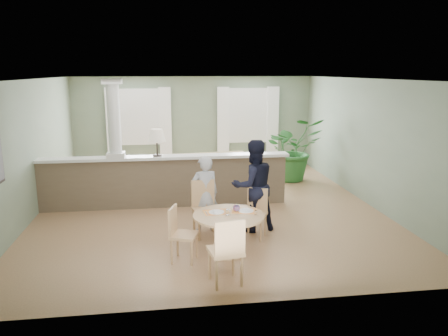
{
  "coord_description": "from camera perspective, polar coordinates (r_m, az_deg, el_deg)",
  "views": [
    {
      "loc": [
        -0.9,
        -8.9,
        2.87
      ],
      "look_at": [
        0.2,
        -1.0,
        1.08
      ],
      "focal_mm": 35.0,
      "sensor_mm": 36.0,
      "label": 1
    }
  ],
  "objects": [
    {
      "name": "pony_wall",
      "position": [
        9.36,
        -8.22,
        -0.85
      ],
      "size": [
        5.32,
        0.38,
        2.7
      ],
      "color": "brown",
      "rests_on": "ground"
    },
    {
      "name": "chair_side",
      "position": [
        6.75,
        -5.8,
        -8.24
      ],
      "size": [
        0.49,
        0.49,
        0.85
      ],
      "rotation": [
        0.0,
        0.0,
        1.24
      ],
      "color": "tan",
      "rests_on": "ground"
    },
    {
      "name": "child_person",
      "position": [
        7.86,
        -2.55,
        -3.4
      ],
      "size": [
        0.55,
        0.41,
        1.39
      ],
      "primitive_type": "imported",
      "rotation": [
        0.0,
        0.0,
        3.3
      ],
      "color": "#A2A2A8",
      "rests_on": "ground"
    },
    {
      "name": "room_shell",
      "position": [
        9.63,
        -2.69,
        6.32
      ],
      "size": [
        7.02,
        8.02,
        2.71
      ],
      "color": "gray",
      "rests_on": "ground"
    },
    {
      "name": "houseplant",
      "position": [
        11.69,
        8.96,
        2.47
      ],
      "size": [
        1.67,
        1.5,
        1.67
      ],
      "primitive_type": "imported",
      "rotation": [
        0.0,
        0.0,
        0.13
      ],
      "color": "#29662A",
      "rests_on": "ground"
    },
    {
      "name": "ground",
      "position": [
        9.4,
        -2.04,
        -5.15
      ],
      "size": [
        8.0,
        8.0,
        0.0
      ],
      "primitive_type": "plane",
      "color": "tan",
      "rests_on": "ground"
    },
    {
      "name": "chair_near",
      "position": [
        5.95,
        0.41,
        -10.51
      ],
      "size": [
        0.5,
        0.5,
        0.96
      ],
      "rotation": [
        0.0,
        0.0,
        3.31
      ],
      "color": "tan",
      "rests_on": "ground"
    },
    {
      "name": "sofa",
      "position": [
        10.71,
        -2.44,
        -0.6
      ],
      "size": [
        2.98,
        1.43,
        0.84
      ],
      "primitive_type": "imported",
      "rotation": [
        0.0,
        0.0,
        0.11
      ],
      "color": "olive",
      "rests_on": "ground"
    },
    {
      "name": "chair_far_boy",
      "position": [
        7.74,
        -2.52,
        -4.91
      ],
      "size": [
        0.51,
        0.51,
        0.98
      ],
      "rotation": [
        0.0,
        0.0,
        0.18
      ],
      "color": "tan",
      "rests_on": "ground"
    },
    {
      "name": "chair_far_man",
      "position": [
        7.7,
        4.17,
        -5.56
      ],
      "size": [
        0.52,
        0.52,
        0.85
      ],
      "rotation": [
        0.0,
        0.0,
        -0.48
      ],
      "color": "tan",
      "rests_on": "ground"
    },
    {
      "name": "man_person",
      "position": [
        7.89,
        3.85,
        -2.32
      ],
      "size": [
        0.93,
        0.8,
        1.67
      ],
      "primitive_type": "imported",
      "rotation": [
        0.0,
        0.0,
        3.36
      ],
      "color": "black",
      "rests_on": "ground"
    },
    {
      "name": "dining_table",
      "position": [
        6.88,
        0.64,
        -7.16
      ],
      "size": [
        1.12,
        1.12,
        0.77
      ],
      "rotation": [
        0.0,
        0.0,
        0.1
      ],
      "color": "tan",
      "rests_on": "ground"
    }
  ]
}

